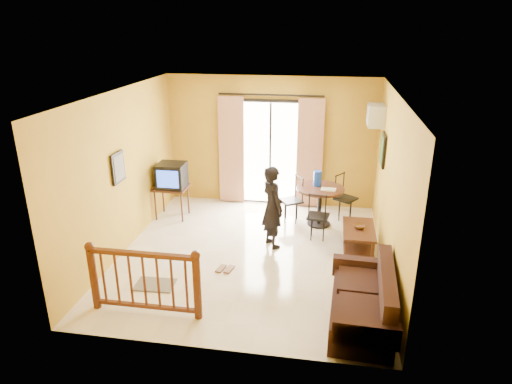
% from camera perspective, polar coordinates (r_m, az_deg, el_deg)
% --- Properties ---
extents(ground, '(5.00, 5.00, 0.00)m').
position_cam_1_polar(ground, '(8.08, -0.64, -7.82)').
color(ground, beige).
rests_on(ground, ground).
extents(room_shell, '(5.00, 5.00, 5.00)m').
position_cam_1_polar(room_shell, '(7.42, -0.69, 3.81)').
color(room_shell, white).
rests_on(room_shell, ground).
extents(balcony_door, '(2.25, 0.14, 2.46)m').
position_cam_1_polar(balcony_door, '(9.88, 1.80, 4.97)').
color(balcony_door, black).
rests_on(balcony_door, ground).
extents(tv_table, '(0.67, 0.56, 0.67)m').
position_cam_1_polar(tv_table, '(9.51, -10.54, 0.21)').
color(tv_table, black).
rests_on(tv_table, ground).
extents(television, '(0.56, 0.52, 0.50)m').
position_cam_1_polar(television, '(9.39, -10.50, 2.07)').
color(television, black).
rests_on(television, tv_table).
extents(picture_left, '(0.05, 0.42, 0.52)m').
position_cam_1_polar(picture_left, '(7.97, -16.87, 2.94)').
color(picture_left, black).
rests_on(picture_left, room_shell).
extents(dining_table, '(0.94, 0.94, 0.79)m').
position_cam_1_polar(dining_table, '(9.07, 8.01, -0.42)').
color(dining_table, black).
rests_on(dining_table, ground).
extents(water_jug, '(0.16, 0.16, 0.30)m').
position_cam_1_polar(water_jug, '(9.07, 7.70, 1.70)').
color(water_jug, blue).
rests_on(water_jug, dining_table).
extents(serving_tray, '(0.30, 0.22, 0.02)m').
position_cam_1_polar(serving_tray, '(8.92, 9.03, 0.33)').
color(serving_tray, '#EEEBCB').
rests_on(serving_tray, dining_table).
extents(dining_chairs, '(1.64, 1.50, 0.95)m').
position_cam_1_polar(dining_chairs, '(9.24, 7.68, -4.19)').
color(dining_chairs, black).
rests_on(dining_chairs, ground).
extents(air_conditioner, '(0.31, 0.60, 0.40)m').
position_cam_1_polar(air_conditioner, '(9.14, 14.72, 9.25)').
color(air_conditioner, silver).
rests_on(air_conditioner, room_shell).
extents(botanical_print, '(0.05, 0.50, 0.60)m').
position_cam_1_polar(botanical_print, '(8.64, 15.58, 5.11)').
color(botanical_print, black).
rests_on(botanical_print, room_shell).
extents(coffee_table, '(0.55, 0.99, 0.44)m').
position_cam_1_polar(coffee_table, '(8.28, 12.69, -5.34)').
color(coffee_table, black).
rests_on(coffee_table, ground).
extents(bowl, '(0.23, 0.23, 0.06)m').
position_cam_1_polar(bowl, '(8.22, 12.78, -4.22)').
color(bowl, brown).
rests_on(bowl, coffee_table).
extents(sofa, '(0.87, 1.74, 0.82)m').
position_cam_1_polar(sofa, '(6.45, 13.55, -13.41)').
color(sofa, black).
rests_on(sofa, ground).
extents(standing_person, '(0.62, 0.66, 1.51)m').
position_cam_1_polar(standing_person, '(8.09, 2.06, -1.89)').
color(standing_person, black).
rests_on(standing_person, ground).
extents(stair_balustrade, '(1.63, 0.13, 1.04)m').
position_cam_1_polar(stair_balustrade, '(6.52, -13.84, -10.32)').
color(stair_balustrade, '#471E0F').
rests_on(stair_balustrade, ground).
extents(doormat, '(0.62, 0.43, 0.02)m').
position_cam_1_polar(doormat, '(7.39, -12.51, -11.23)').
color(doormat, '#605A4D').
rests_on(doormat, ground).
extents(sandals, '(0.29, 0.27, 0.03)m').
position_cam_1_polar(sandals, '(7.64, -3.89, -9.57)').
color(sandals, brown).
rests_on(sandals, ground).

